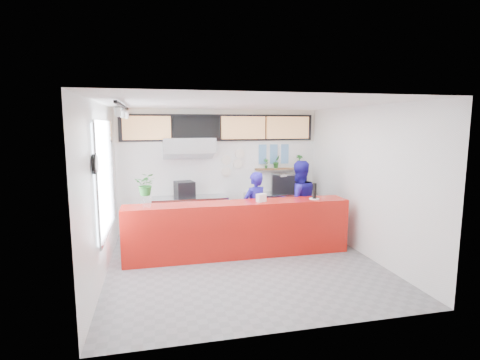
{
  "coord_description": "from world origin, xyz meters",
  "views": [
    {
      "loc": [
        -1.6,
        -6.7,
        2.62
      ],
      "look_at": [
        0.1,
        0.7,
        1.5
      ],
      "focal_mm": 28.0,
      "sensor_mm": 36.0,
      "label": 1
    }
  ],
  "objects_px": {
    "panini_oven": "(185,189)",
    "staff_right": "(298,202)",
    "espresso_machine": "(287,184)",
    "staff_center": "(255,209)",
    "pepper_mill": "(315,191)",
    "service_counter": "(238,229)"
  },
  "relations": [
    {
      "from": "panini_oven",
      "to": "staff_right",
      "type": "height_order",
      "value": "staff_right"
    },
    {
      "from": "staff_right",
      "to": "pepper_mill",
      "type": "bearing_deg",
      "value": 94.98
    },
    {
      "from": "staff_right",
      "to": "panini_oven",
      "type": "bearing_deg",
      "value": -31.57
    },
    {
      "from": "panini_oven",
      "to": "pepper_mill",
      "type": "height_order",
      "value": "pepper_mill"
    },
    {
      "from": "panini_oven",
      "to": "espresso_machine",
      "type": "distance_m",
      "value": 2.59
    },
    {
      "from": "panini_oven",
      "to": "staff_right",
      "type": "xyz_separation_m",
      "value": [
        2.42,
        -1.24,
        -0.17
      ]
    },
    {
      "from": "espresso_machine",
      "to": "pepper_mill",
      "type": "relative_size",
      "value": 2.36
    },
    {
      "from": "staff_center",
      "to": "panini_oven",
      "type": "bearing_deg",
      "value": -65.77
    },
    {
      "from": "espresso_machine",
      "to": "staff_right",
      "type": "distance_m",
      "value": 1.27
    },
    {
      "from": "staff_center",
      "to": "pepper_mill",
      "type": "height_order",
      "value": "staff_center"
    },
    {
      "from": "staff_right",
      "to": "staff_center",
      "type": "bearing_deg",
      "value": -2.35
    },
    {
      "from": "panini_oven",
      "to": "service_counter",
      "type": "bearing_deg",
      "value": -74.61
    },
    {
      "from": "panini_oven",
      "to": "espresso_machine",
      "type": "bearing_deg",
      "value": -11.69
    },
    {
      "from": "espresso_machine",
      "to": "panini_oven",
      "type": "bearing_deg",
      "value": -164.86
    },
    {
      "from": "panini_oven",
      "to": "staff_center",
      "type": "bearing_deg",
      "value": -54.0
    },
    {
      "from": "panini_oven",
      "to": "staff_right",
      "type": "relative_size",
      "value": 0.23
    },
    {
      "from": "espresso_machine",
      "to": "staff_center",
      "type": "height_order",
      "value": "staff_center"
    },
    {
      "from": "pepper_mill",
      "to": "espresso_machine",
      "type": "bearing_deg",
      "value": 87.93
    },
    {
      "from": "service_counter",
      "to": "espresso_machine",
      "type": "distance_m",
      "value": 2.52
    },
    {
      "from": "service_counter",
      "to": "staff_center",
      "type": "bearing_deg",
      "value": 47.5
    },
    {
      "from": "staff_center",
      "to": "staff_right",
      "type": "xyz_separation_m",
      "value": [
        1.02,
        0.04,
        0.11
      ]
    },
    {
      "from": "espresso_machine",
      "to": "service_counter",
      "type": "bearing_deg",
      "value": -117.63
    }
  ]
}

